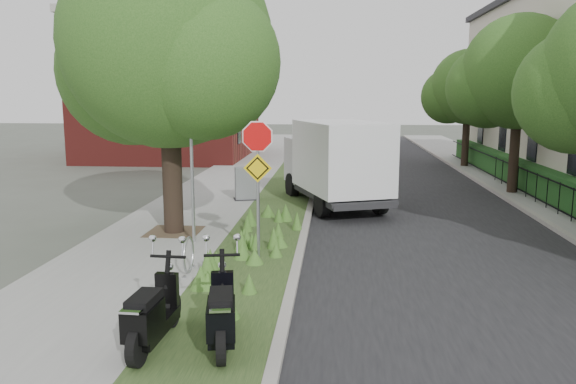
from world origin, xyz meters
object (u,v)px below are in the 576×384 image
at_px(sign_assembly, 258,161).
at_px(scooter_far, 222,320).
at_px(box_truck, 336,160).
at_px(utility_cabinet, 246,184).
at_px(scooter_near, 150,322).

xyz_separation_m(sign_assembly, scooter_far, (0.11, -4.66, -1.76)).
bearing_deg(box_truck, scooter_far, -98.15).
xyz_separation_m(scooter_far, box_truck, (1.61, 11.26, 1.05)).
relative_size(box_truck, utility_cabinet, 5.13).
height_order(sign_assembly, utility_cabinet, sign_assembly).
relative_size(scooter_near, scooter_far, 1.00).
distance_m(sign_assembly, scooter_near, 5.19).
distance_m(sign_assembly, box_truck, 6.86).
relative_size(sign_assembly, scooter_far, 1.68).
bearing_deg(scooter_far, sign_assembly, 91.30).
distance_m(sign_assembly, utility_cabinet, 7.38).
height_order(scooter_near, scooter_far, scooter_far).
distance_m(sign_assembly, scooter_far, 4.98).
xyz_separation_m(sign_assembly, box_truck, (1.72, 6.60, -0.71)).
height_order(box_truck, utility_cabinet, box_truck).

